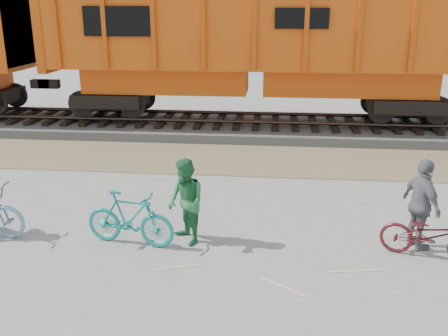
{
  "coord_description": "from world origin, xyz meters",
  "views": [
    {
      "loc": [
        0.59,
        -8.11,
        4.18
      ],
      "look_at": [
        -0.39,
        1.5,
        1.04
      ],
      "focal_mm": 40.0,
      "sensor_mm": 36.0,
      "label": 1
    }
  ],
  "objects_px": {
    "bicycle_teal": "(130,219)",
    "bicycle_maroon": "(431,235)",
    "hopper_car_center": "(256,43)",
    "person_man": "(186,202)",
    "person_woman": "(421,205)"
  },
  "relations": [
    {
      "from": "bicycle_maroon",
      "to": "bicycle_teal",
      "type": "bearing_deg",
      "value": 109.6
    },
    {
      "from": "hopper_car_center",
      "to": "person_woman",
      "type": "distance_m",
      "value": 9.48
    },
    {
      "from": "bicycle_teal",
      "to": "person_woman",
      "type": "height_order",
      "value": "person_woman"
    },
    {
      "from": "hopper_car_center",
      "to": "bicycle_teal",
      "type": "height_order",
      "value": "hopper_car_center"
    },
    {
      "from": "bicycle_teal",
      "to": "person_man",
      "type": "xyz_separation_m",
      "value": [
        1.0,
        0.2,
        0.28
      ]
    },
    {
      "from": "hopper_car_center",
      "to": "person_woman",
      "type": "bearing_deg",
      "value": -68.97
    },
    {
      "from": "bicycle_teal",
      "to": "person_man",
      "type": "distance_m",
      "value": 1.06
    },
    {
      "from": "hopper_car_center",
      "to": "person_man",
      "type": "distance_m",
      "value": 9.12
    },
    {
      "from": "bicycle_teal",
      "to": "person_woman",
      "type": "bearing_deg",
      "value": -75.96
    },
    {
      "from": "person_man",
      "to": "person_woman",
      "type": "bearing_deg",
      "value": 56.06
    },
    {
      "from": "bicycle_teal",
      "to": "bicycle_maroon",
      "type": "relative_size",
      "value": 1.02
    },
    {
      "from": "hopper_car_center",
      "to": "person_man",
      "type": "height_order",
      "value": "hopper_car_center"
    },
    {
      "from": "hopper_car_center",
      "to": "bicycle_teal",
      "type": "xyz_separation_m",
      "value": [
        -1.88,
        -9.01,
        -2.49
      ]
    },
    {
      "from": "bicycle_teal",
      "to": "bicycle_maroon",
      "type": "xyz_separation_m",
      "value": [
        5.29,
        -0.01,
        -0.07
      ]
    },
    {
      "from": "hopper_car_center",
      "to": "bicycle_maroon",
      "type": "bearing_deg",
      "value": -69.27
    }
  ]
}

